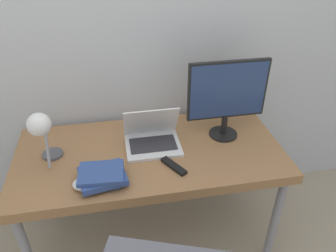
{
  "coord_description": "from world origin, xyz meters",
  "views": [
    {
      "loc": [
        -0.17,
        -1.14,
        1.91
      ],
      "look_at": [
        0.1,
        0.33,
        0.93
      ],
      "focal_mm": 35.0,
      "sensor_mm": 36.0,
      "label": 1
    }
  ],
  "objects_px": {
    "book_stack": "(102,176)",
    "laptop": "(152,138)",
    "desk_lamp": "(41,129)",
    "game_controller": "(87,183)",
    "monitor": "(227,95)"
  },
  "relations": [
    {
      "from": "book_stack",
      "to": "laptop",
      "type": "bearing_deg",
      "value": 42.35
    },
    {
      "from": "laptop",
      "to": "desk_lamp",
      "type": "distance_m",
      "value": 0.62
    },
    {
      "from": "monitor",
      "to": "book_stack",
      "type": "xyz_separation_m",
      "value": [
        -0.75,
        -0.3,
        -0.24
      ]
    },
    {
      "from": "book_stack",
      "to": "game_controller",
      "type": "bearing_deg",
      "value": -166.97
    },
    {
      "from": "book_stack",
      "to": "game_controller",
      "type": "height_order",
      "value": "book_stack"
    },
    {
      "from": "book_stack",
      "to": "game_controller",
      "type": "relative_size",
      "value": 1.84
    },
    {
      "from": "laptop",
      "to": "game_controller",
      "type": "bearing_deg",
      "value": -142.28
    },
    {
      "from": "monitor",
      "to": "book_stack",
      "type": "distance_m",
      "value": 0.84
    },
    {
      "from": "monitor",
      "to": "desk_lamp",
      "type": "xyz_separation_m",
      "value": [
        -1.02,
        -0.13,
        -0.03
      ]
    },
    {
      "from": "laptop",
      "to": "book_stack",
      "type": "distance_m",
      "value": 0.4
    },
    {
      "from": "monitor",
      "to": "game_controller",
      "type": "height_order",
      "value": "monitor"
    },
    {
      "from": "laptop",
      "to": "desk_lamp",
      "type": "xyz_separation_m",
      "value": [
        -0.57,
        -0.11,
        0.2
      ]
    },
    {
      "from": "laptop",
      "to": "monitor",
      "type": "bearing_deg",
      "value": 3.18
    },
    {
      "from": "laptop",
      "to": "desk_lamp",
      "type": "bearing_deg",
      "value": -169.18
    },
    {
      "from": "game_controller",
      "to": "desk_lamp",
      "type": "bearing_deg",
      "value": 137.5
    }
  ]
}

